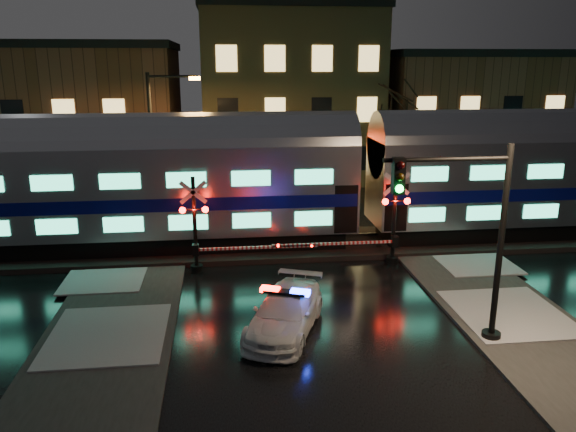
{
  "coord_description": "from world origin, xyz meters",
  "views": [
    {
      "loc": [
        -2.82,
        -19.17,
        8.23
      ],
      "look_at": [
        -0.27,
        2.5,
        2.2
      ],
      "focal_mm": 35.0,
      "sensor_mm": 36.0,
      "label": 1
    }
  ],
  "objects_px": {
    "police_car": "(285,312)",
    "crossing_signal_left": "(204,234)",
    "crossing_signal_right": "(386,226)",
    "traffic_light": "(470,243)",
    "streetlight": "(157,141)"
  },
  "relations": [
    {
      "from": "crossing_signal_left",
      "to": "police_car",
      "type": "bearing_deg",
      "value": -64.45
    },
    {
      "from": "police_car",
      "to": "crossing_signal_left",
      "type": "bearing_deg",
      "value": 136.68
    },
    {
      "from": "crossing_signal_left",
      "to": "streetlight",
      "type": "distance_m",
      "value": 7.65
    },
    {
      "from": "police_car",
      "to": "traffic_light",
      "type": "height_order",
      "value": "traffic_light"
    },
    {
      "from": "traffic_light",
      "to": "streetlight",
      "type": "distance_m",
      "value": 17.02
    },
    {
      "from": "police_car",
      "to": "streetlight",
      "type": "xyz_separation_m",
      "value": [
        -4.98,
        12.16,
        3.8
      ]
    },
    {
      "from": "traffic_light",
      "to": "police_car",
      "type": "bearing_deg",
      "value": 166.99
    },
    {
      "from": "crossing_signal_left",
      "to": "traffic_light",
      "type": "distance_m",
      "value": 10.53
    },
    {
      "from": "police_car",
      "to": "traffic_light",
      "type": "relative_size",
      "value": 0.79
    },
    {
      "from": "traffic_light",
      "to": "streetlight",
      "type": "xyz_separation_m",
      "value": [
        -10.17,
        13.58,
        1.24
      ]
    },
    {
      "from": "police_car",
      "to": "crossing_signal_left",
      "type": "xyz_separation_m",
      "value": [
        -2.61,
        5.46,
        0.97
      ]
    },
    {
      "from": "police_car",
      "to": "crossing_signal_right",
      "type": "bearing_deg",
      "value": 69.89
    },
    {
      "from": "crossing_signal_left",
      "to": "traffic_light",
      "type": "height_order",
      "value": "traffic_light"
    },
    {
      "from": "crossing_signal_right",
      "to": "crossing_signal_left",
      "type": "distance_m",
      "value": 7.4
    },
    {
      "from": "police_car",
      "to": "streetlight",
      "type": "relative_size",
      "value": 0.62
    }
  ]
}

